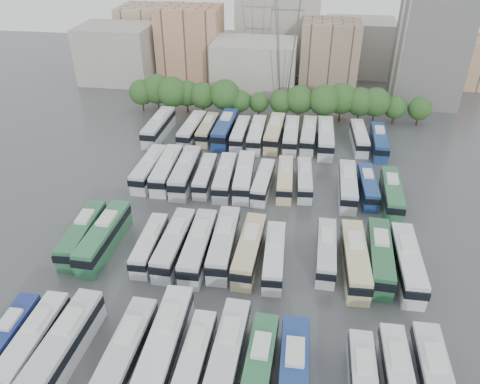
# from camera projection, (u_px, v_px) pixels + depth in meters

# --- Properties ---
(ground) EXTENTS (220.00, 220.00, 0.00)m
(ground) POSITION_uv_depth(u_px,v_px,m) (244.00, 231.00, 66.99)
(ground) COLOR #424447
(ground) RESTS_ON ground
(tree_line) EXTENTS (65.04, 8.15, 8.36)m
(tree_line) POSITION_uv_depth(u_px,v_px,m) (265.00, 98.00, 100.14)
(tree_line) COLOR black
(tree_line) RESTS_ON ground
(city_buildings) EXTENTS (102.00, 35.00, 20.00)m
(city_buildings) POSITION_uv_depth(u_px,v_px,m) (255.00, 46.00, 124.24)
(city_buildings) COLOR #9E998E
(city_buildings) RESTS_ON ground
(apartment_tower) EXTENTS (14.00, 14.00, 26.00)m
(apartment_tower) POSITION_uv_depth(u_px,v_px,m) (431.00, 45.00, 104.61)
(apartment_tower) COLOR silver
(apartment_tower) RESTS_ON ground
(electricity_pylon) EXTENTS (9.00, 6.91, 33.83)m
(electricity_pylon) POSITION_uv_depth(u_px,v_px,m) (287.00, 22.00, 98.98)
(electricity_pylon) COLOR slate
(electricity_pylon) RESTS_ON ground
(bus_r0_s0) EXTENTS (2.50, 11.03, 3.45)m
(bus_r0_s0) POSITION_uv_depth(u_px,v_px,m) (6.00, 340.00, 48.18)
(bus_r0_s0) COLOR navy
(bus_r0_s0) RESTS_ON ground
(bus_r0_s1) EXTENTS (2.63, 11.95, 3.75)m
(bus_r0_s1) POSITION_uv_depth(u_px,v_px,m) (33.00, 342.00, 47.73)
(bus_r0_s1) COLOR silver
(bus_r0_s1) RESTS_ON ground
(bus_r0_s2) EXTENTS (3.48, 13.26, 4.12)m
(bus_r0_s2) POSITION_uv_depth(u_px,v_px,m) (64.00, 346.00, 47.14)
(bus_r0_s2) COLOR silver
(bus_r0_s2) RESTS_ON ground
(bus_r0_s4) EXTENTS (3.07, 12.95, 4.05)m
(bus_r0_s4) POSITION_uv_depth(u_px,v_px,m) (125.00, 355.00, 46.22)
(bus_r0_s4) COLOR silver
(bus_r0_s4) RESTS_ON ground
(bus_r0_s5) EXTENTS (3.11, 13.56, 4.24)m
(bus_r0_s5) POSITION_uv_depth(u_px,v_px,m) (165.00, 344.00, 47.30)
(bus_r0_s5) COLOR silver
(bus_r0_s5) RESTS_ON ground
(bus_r0_s6) EXTENTS (2.58, 11.13, 3.48)m
(bus_r0_s6) POSITION_uv_depth(u_px,v_px,m) (194.00, 361.00, 45.95)
(bus_r0_s6) COLOR silver
(bus_r0_s6) RESTS_ON ground
(bus_r0_s7) EXTENTS (3.09, 12.61, 3.93)m
(bus_r0_s7) POSITION_uv_depth(u_px,v_px,m) (227.00, 355.00, 46.33)
(bus_r0_s7) COLOR silver
(bus_r0_s7) RESTS_ON ground
(bus_r0_s8) EXTENTS (3.03, 12.08, 3.76)m
(bus_r0_s8) POSITION_uv_depth(u_px,v_px,m) (259.00, 370.00, 44.94)
(bus_r0_s8) COLOR #2E6B44
(bus_r0_s8) RESTS_ON ground
(bus_r0_s9) EXTENTS (3.03, 12.91, 4.04)m
(bus_r0_s9) POSITION_uv_depth(u_px,v_px,m) (293.00, 378.00, 43.95)
(bus_r0_s9) COLOR navy
(bus_r0_s9) RESTS_ON ground
(bus_r0_s12) EXTENTS (2.68, 11.53, 3.61)m
(bus_r0_s12) POSITION_uv_depth(u_px,v_px,m) (398.00, 380.00, 44.07)
(bus_r0_s12) COLOR silver
(bus_r0_s12) RESTS_ON ground
(bus_r0_s13) EXTENTS (2.75, 12.46, 3.91)m
(bus_r0_s13) POSITION_uv_depth(u_px,v_px,m) (435.00, 384.00, 43.55)
(bus_r0_s13) COLOR silver
(bus_r0_s13) RESTS_ON ground
(bus_r1_s0) EXTENTS (3.28, 12.43, 3.86)m
(bus_r1_s0) POSITION_uv_depth(u_px,v_px,m) (83.00, 234.00, 63.37)
(bus_r1_s0) COLOR #2C6842
(bus_r1_s0) RESTS_ON ground
(bus_r1_s1) EXTENTS (3.16, 13.14, 4.10)m
(bus_r1_s1) POSITION_uv_depth(u_px,v_px,m) (104.00, 236.00, 62.66)
(bus_r1_s1) COLOR #307147
(bus_r1_s1) RESTS_ON ground
(bus_r1_s3) EXTENTS (2.57, 10.89, 3.40)m
(bus_r1_s3) POSITION_uv_depth(u_px,v_px,m) (150.00, 244.00, 61.79)
(bus_r1_s3) COLOR silver
(bus_r1_s3) RESTS_ON ground
(bus_r1_s4) EXTENTS (3.00, 12.50, 3.90)m
(bus_r1_s4) POSITION_uv_depth(u_px,v_px,m) (174.00, 243.00, 61.51)
(bus_r1_s4) COLOR silver
(bus_r1_s4) RESTS_ON ground
(bus_r1_s5) EXTENTS (2.96, 12.90, 4.04)m
(bus_r1_s5) POSITION_uv_depth(u_px,v_px,m) (199.00, 246.00, 60.93)
(bus_r1_s5) COLOR silver
(bus_r1_s5) RESTS_ON ground
(bus_r1_s6) EXTENTS (3.15, 12.97, 4.05)m
(bus_r1_s6) POSITION_uv_depth(u_px,v_px,m) (224.00, 243.00, 61.48)
(bus_r1_s6) COLOR silver
(bus_r1_s6) RESTS_ON ground
(bus_r1_s7) EXTENTS (3.21, 12.55, 3.91)m
(bus_r1_s7) POSITION_uv_depth(u_px,v_px,m) (249.00, 249.00, 60.48)
(bus_r1_s7) COLOR #C9BA8A
(bus_r1_s7) RESTS_ON ground
(bus_r1_s8) EXTENTS (2.88, 11.53, 3.59)m
(bus_r1_s8) POSITION_uv_depth(u_px,v_px,m) (274.00, 256.00, 59.56)
(bus_r1_s8) COLOR silver
(bus_r1_s8) RESTS_ON ground
(bus_r1_s10) EXTENTS (2.66, 11.25, 3.52)m
(bus_r1_s10) POSITION_uv_depth(u_px,v_px,m) (326.00, 251.00, 60.46)
(bus_r1_s10) COLOR silver
(bus_r1_s10) RESTS_ON ground
(bus_r1_s11) EXTENTS (3.28, 13.02, 4.05)m
(bus_r1_s11) POSITION_uv_depth(u_px,v_px,m) (355.00, 259.00, 58.68)
(bus_r1_s11) COLOR beige
(bus_r1_s11) RESTS_ON ground
(bus_r1_s12) EXTENTS (3.28, 12.86, 4.00)m
(bus_r1_s12) POSITION_uv_depth(u_px,v_px,m) (380.00, 256.00, 59.22)
(bus_r1_s12) COLOR #2A623C
(bus_r1_s12) RESTS_ON ground
(bus_r1_s13) EXTENTS (2.92, 12.89, 4.03)m
(bus_r1_s13) POSITION_uv_depth(u_px,v_px,m) (407.00, 263.00, 58.13)
(bus_r1_s13) COLOR silver
(bus_r1_s13) RESTS_ON ground
(bus_r2_s1) EXTENTS (2.99, 12.47, 3.90)m
(bus_r2_s1) POSITION_uv_depth(u_px,v_px,m) (149.00, 168.00, 79.01)
(bus_r2_s1) COLOR silver
(bus_r2_s1) RESTS_ON ground
(bus_r2_s2) EXTENTS (3.19, 12.90, 4.02)m
(bus_r2_s2) POSITION_uv_depth(u_px,v_px,m) (167.00, 169.00, 78.57)
(bus_r2_s2) COLOR silver
(bus_r2_s2) RESTS_ON ground
(bus_r2_s3) EXTENTS (3.23, 13.35, 4.17)m
(bus_r2_s3) POSITION_uv_depth(u_px,v_px,m) (186.00, 171.00, 77.75)
(bus_r2_s3) COLOR silver
(bus_r2_s3) RESTS_ON ground
(bus_r2_s4) EXTENTS (2.78, 11.09, 3.45)m
(bus_r2_s4) POSITION_uv_depth(u_px,v_px,m) (205.00, 175.00, 77.41)
(bus_r2_s4) COLOR silver
(bus_r2_s4) RESTS_ON ground
(bus_r2_s5) EXTENTS (3.10, 12.06, 3.76)m
(bus_r2_s5) POSITION_uv_depth(u_px,v_px,m) (225.00, 177.00, 76.70)
(bus_r2_s5) COLOR silver
(bus_r2_s5) RESTS_ON ground
(bus_r2_s6) EXTENTS (3.35, 12.66, 3.94)m
(bus_r2_s6) POSITION_uv_depth(u_px,v_px,m) (244.00, 176.00, 76.71)
(bus_r2_s6) COLOR white
(bus_r2_s6) RESTS_ON ground
(bus_r2_s7) EXTENTS (2.99, 11.20, 3.48)m
(bus_r2_s7) POSITION_uv_depth(u_px,v_px,m) (263.00, 182.00, 75.62)
(bus_r2_s7) COLOR silver
(bus_r2_s7) RESTS_ON ground
(bus_r2_s8) EXTENTS (2.91, 11.42, 3.55)m
(bus_r2_s8) POSITION_uv_depth(u_px,v_px,m) (285.00, 178.00, 76.38)
(bus_r2_s8) COLOR beige
(bus_r2_s8) RESTS_ON ground
(bus_r2_s9) EXTENTS (2.93, 10.97, 3.41)m
(bus_r2_s9) POSITION_uv_depth(u_px,v_px,m) (304.00, 179.00, 76.29)
(bus_r2_s9) COLOR silver
(bus_r2_s9) RESTS_ON ground
(bus_r2_s11) EXTENTS (2.80, 12.19, 3.82)m
(bus_r2_s11) POSITION_uv_depth(u_px,v_px,m) (348.00, 185.00, 74.25)
(bus_r2_s11) COLOR silver
(bus_r2_s11) RESTS_ON ground
(bus_r2_s12) EXTENTS (2.87, 10.98, 3.41)m
(bus_r2_s12) POSITION_uv_depth(u_px,v_px,m) (368.00, 186.00, 74.49)
(bus_r2_s12) COLOR navy
(bus_r2_s12) RESTS_ON ground
(bus_r2_s13) EXTENTS (2.98, 12.19, 3.80)m
(bus_r2_s13) POSITION_uv_depth(u_px,v_px,m) (392.00, 193.00, 72.35)
(bus_r2_s13) COLOR #2F6F45
(bus_r2_s13) RESTS_ON ground
(bus_r3_s0) EXTENTS (3.29, 13.64, 4.26)m
(bus_r3_s0) POSITION_uv_depth(u_px,v_px,m) (159.00, 126.00, 93.36)
(bus_r3_s0) COLOR silver
(bus_r3_s0) RESTS_ON ground
(bus_r3_s2) EXTENTS (3.30, 12.56, 3.91)m
(bus_r3_s2) POSITION_uv_depth(u_px,v_px,m) (192.00, 129.00, 92.68)
(bus_r3_s2) COLOR silver
(bus_r3_s2) RESTS_ON ground
(bus_r3_s3) EXTENTS (2.71, 11.42, 3.57)m
(bus_r3_s3) POSITION_uv_depth(u_px,v_px,m) (208.00, 129.00, 93.07)
(bus_r3_s3) COLOR tan
(bus_r3_s3) RESTS_ON ground
(bus_r3_s4) EXTENTS (3.33, 13.65, 4.26)m
(bus_r3_s4) POSITION_uv_depth(u_px,v_px,m) (225.00, 129.00, 92.49)
(bus_r3_s4) COLOR navy
(bus_r3_s4) RESTS_ON ground
(bus_r3_s5) EXTENTS (2.60, 11.52, 3.61)m
(bus_r3_s5) POSITION_uv_depth(u_px,v_px,m) (240.00, 133.00, 91.40)
(bus_r3_s5) COLOR silver
(bus_r3_s5) RESTS_ON ground
(bus_r3_s6) EXTENTS (2.73, 12.26, 3.84)m
(bus_r3_s6) POSITION_uv_depth(u_px,v_px,m) (257.00, 134.00, 90.78)
(bus_r3_s6) COLOR silver
(bus_r3_s6) RESTS_ON ground
(bus_r3_s7) EXTENTS (3.29, 13.04, 4.06)m
(bus_r3_s7) POSITION_uv_depth(u_px,v_px,m) (275.00, 132.00, 91.21)
(bus_r3_s7) COLOR beige
(bus_r3_s7) RESTS_ON ground
(bus_r3_s8) EXTENTS (2.77, 12.45, 3.90)m
(bus_r3_s8) POSITION_uv_depth(u_px,v_px,m) (291.00, 135.00, 90.41)
(bus_r3_s8) COLOR silver
(bus_r3_s8) RESTS_ON ground
(bus_r3_s9) EXTENTS (3.02, 12.27, 3.83)m
(bus_r3_s9) POSITION_uv_depth(u_px,v_px,m) (308.00, 135.00, 90.53)
(bus_r3_s9) COLOR silver
(bus_r3_s9) RESTS_ON ground
(bus_r3_s10) EXTENTS (3.03, 13.41, 4.20)m
(bus_r3_s10) POSITION_uv_depth(u_px,v_px,m) (325.00, 137.00, 89.06)
(bus_r3_s10) COLOR silver
(bus_r3_s10) RESTS_ON ground
(bus_r3_s12) EXTENTS (3.12, 11.72, 3.64)m
(bus_r3_s12) POSITION_uv_depth(u_px,v_px,m) (359.00, 137.00, 89.74)
(bus_r3_s12) COLOR silver
(bus_r3_s12) RESTS_ON ground
(bus_r3_s13) EXTENTS (2.84, 12.10, 3.78)m
(bus_r3_s13) POSITION_uv_depth(u_px,v_px,m) (379.00, 141.00, 88.10)
(bus_r3_s13) COLOR navy
(bus_r3_s13) RESTS_ON ground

